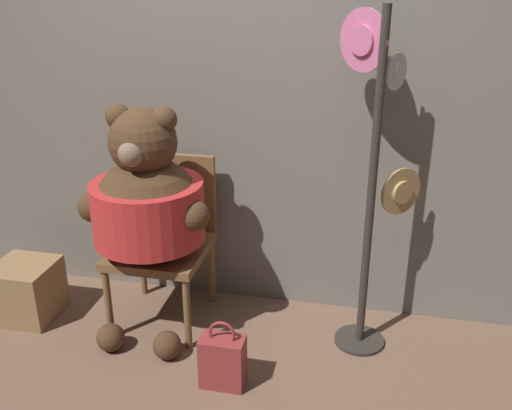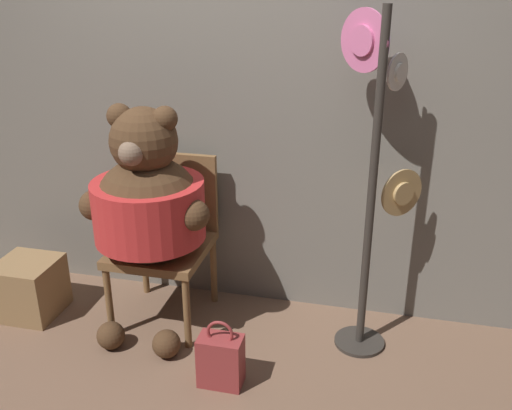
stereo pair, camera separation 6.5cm
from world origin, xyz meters
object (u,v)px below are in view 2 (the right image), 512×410
at_px(teddy_bear, 148,203).
at_px(hat_display_rack, 376,163).
at_px(chair, 166,233).
at_px(handbag_on_ground, 221,360).

distance_m(teddy_bear, hat_display_rack, 1.23).
distance_m(chair, hat_display_rack, 1.28).
bearing_deg(hat_display_rack, teddy_bear, -172.22).
distance_m(chair, handbag_on_ground, 0.86).
bearing_deg(hat_display_rack, chair, 179.22).
height_order(chair, teddy_bear, teddy_bear).
relative_size(teddy_bear, handbag_on_ground, 3.53).
height_order(chair, handbag_on_ground, chair).
relative_size(teddy_bear, hat_display_rack, 0.73).
height_order(teddy_bear, hat_display_rack, hat_display_rack).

